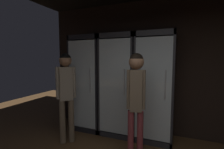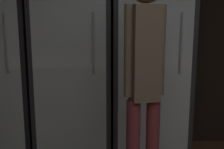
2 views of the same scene
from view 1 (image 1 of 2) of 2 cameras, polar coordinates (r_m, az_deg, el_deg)
The scene contains 6 objects.
wall_back at distance 3.54m, azimuth 23.45°, elevation 1.97°, with size 6.00×0.06×2.80m, color black.
cooler_far_left at distance 3.78m, azimuth -7.87°, elevation -3.15°, with size 0.71×0.60×2.09m.
cooler_left at distance 3.48m, azimuth 2.70°, elevation -3.89°, with size 0.71×0.60×2.09m.
cooler_center at distance 3.31m, azimuth 14.82°, elevation -4.50°, with size 0.71×0.60×2.09m.
shopper_near at distance 2.44m, azimuth 8.37°, elevation -6.37°, with size 0.27×0.22×1.67m.
shopper_far at distance 3.15m, azimuth -15.76°, elevation -4.41°, with size 0.28×0.28×1.69m.
Camera 1 is at (-0.09, -0.50, 1.59)m, focal length 26.15 mm.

